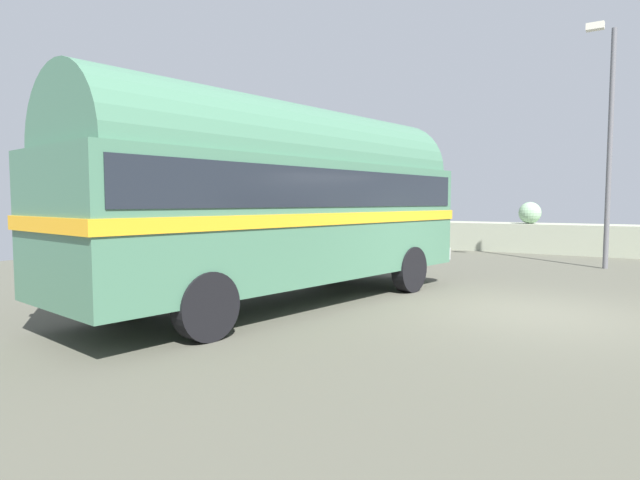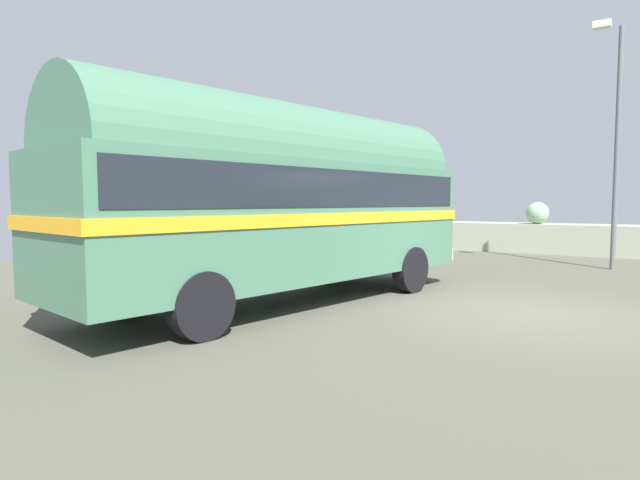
{
  "view_description": "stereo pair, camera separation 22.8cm",
  "coord_description": "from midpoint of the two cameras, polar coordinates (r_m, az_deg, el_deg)",
  "views": [
    {
      "loc": [
        1.59,
        -9.4,
        1.91
      ],
      "look_at": [
        -3.82,
        -0.81,
        1.18
      ],
      "focal_mm": 29.39,
      "sensor_mm": 36.0,
      "label": 1
    },
    {
      "loc": [
        1.78,
        -9.28,
        1.91
      ],
      "look_at": [
        -3.82,
        -0.81,
        1.18
      ],
      "focal_mm": 29.39,
      "sensor_mm": 36.0,
      "label": 2
    }
  ],
  "objects": [
    {
      "name": "breakwater",
      "position": [
        21.23,
        27.93,
        0.22
      ],
      "size": [
        31.36,
        1.9,
        2.29
      ],
      "color": "gray",
      "rests_on": "ground"
    },
    {
      "name": "ground",
      "position": [
        9.68,
        21.73,
        -7.48
      ],
      "size": [
        32.0,
        26.0,
        0.02
      ],
      "color": "#4C4C40"
    },
    {
      "name": "lamp_post",
      "position": [
        16.86,
        28.51,
        9.97
      ],
      "size": [
        0.7,
        0.95,
        6.71
      ],
      "color": "#5B5B60",
      "rests_on": "ground"
    },
    {
      "name": "vintage_coach",
      "position": [
        9.74,
        -4.57,
        4.95
      ],
      "size": [
        3.76,
        8.86,
        3.7
      ],
      "rotation": [
        0.0,
        0.0,
        -0.16
      ],
      "color": "black",
      "rests_on": "ground"
    }
  ]
}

